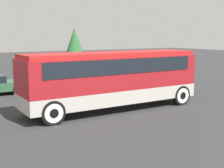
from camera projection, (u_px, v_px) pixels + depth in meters
ground_plane at (112, 109)px, 16.57m from camera, size 120.00×120.00×0.00m
tour_bus at (114, 75)px, 16.34m from camera, size 9.58×2.57×3.03m
parked_car_near at (62, 77)px, 23.73m from camera, size 4.74×1.82×1.55m
tree_right at (74, 41)px, 42.63m from camera, size 2.37×2.37×4.85m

